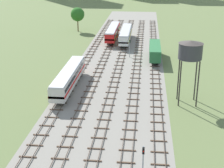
{
  "coord_description": "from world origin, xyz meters",
  "views": [
    {
      "loc": [
        6.43,
        -24.07,
        25.1
      ],
      "look_at": [
        0.0,
        38.45,
        1.5
      ],
      "focal_mm": 54.35,
      "sensor_mm": 36.0,
      "label": 1
    }
  ],
  "objects_px": {
    "diesel_railcar_far_left_nearest": "(69,77)",
    "diesel_railcar_left_midfar": "(113,32)",
    "signal_post_nearest": "(143,158)",
    "signal_post_mid": "(130,46)",
    "signal_post_near": "(118,34)",
    "freight_boxcar_centre_right_near": "(155,50)",
    "diesel_railcar_centre_left_mid": "(126,34)",
    "water_tower": "(190,51)"
  },
  "relations": [
    {
      "from": "diesel_railcar_far_left_nearest",
      "to": "diesel_railcar_left_midfar",
      "type": "xyz_separation_m",
      "value": [
        4.38,
        44.56,
        0.0
      ]
    },
    {
      "from": "signal_post_nearest",
      "to": "signal_post_mid",
      "type": "bearing_deg",
      "value": 94.75
    },
    {
      "from": "signal_post_near",
      "to": "signal_post_mid",
      "type": "xyz_separation_m",
      "value": [
        4.38,
        -14.27,
        -0.04
      ]
    },
    {
      "from": "diesel_railcar_far_left_nearest",
      "to": "freight_boxcar_centre_right_near",
      "type": "relative_size",
      "value": 1.46
    },
    {
      "from": "diesel_railcar_centre_left_mid",
      "to": "diesel_railcar_far_left_nearest",
      "type": "bearing_deg",
      "value": -101.97
    },
    {
      "from": "diesel_railcar_left_midfar",
      "to": "signal_post_near",
      "type": "distance_m",
      "value": 6.42
    },
    {
      "from": "diesel_railcar_left_midfar",
      "to": "signal_post_nearest",
      "type": "height_order",
      "value": "signal_post_nearest"
    },
    {
      "from": "diesel_railcar_centre_left_mid",
      "to": "signal_post_near",
      "type": "xyz_separation_m",
      "value": [
        -2.19,
        -2.81,
        0.56
      ]
    },
    {
      "from": "diesel_railcar_centre_left_mid",
      "to": "signal_post_nearest",
      "type": "bearing_deg",
      "value": -84.62
    },
    {
      "from": "water_tower",
      "to": "signal_post_nearest",
      "type": "xyz_separation_m",
      "value": [
        -7.58,
        -23.8,
        -6.94
      ]
    },
    {
      "from": "diesel_railcar_centre_left_mid",
      "to": "signal_post_near",
      "type": "distance_m",
      "value": 3.61
    },
    {
      "from": "diesel_railcar_far_left_nearest",
      "to": "freight_boxcar_centre_right_near",
      "type": "bearing_deg",
      "value": 52.43
    },
    {
      "from": "diesel_railcar_left_midfar",
      "to": "signal_post_mid",
      "type": "xyz_separation_m",
      "value": [
        6.58,
        -20.28,
        0.52
      ]
    },
    {
      "from": "diesel_railcar_left_midfar",
      "to": "signal_post_near",
      "type": "relative_size",
      "value": 4.16
    },
    {
      "from": "diesel_railcar_centre_left_mid",
      "to": "signal_post_mid",
      "type": "relative_size",
      "value": 4.22
    },
    {
      "from": "diesel_railcar_left_midfar",
      "to": "signal_post_near",
      "type": "bearing_deg",
      "value": -69.96
    },
    {
      "from": "diesel_railcar_centre_left_mid",
      "to": "signal_post_nearest",
      "type": "xyz_separation_m",
      "value": [
        6.58,
        -69.87,
        0.32
      ]
    },
    {
      "from": "freight_boxcar_centre_right_near",
      "to": "diesel_railcar_left_midfar",
      "type": "relative_size",
      "value": 0.68
    },
    {
      "from": "diesel_railcar_far_left_nearest",
      "to": "diesel_railcar_centre_left_mid",
      "type": "bearing_deg",
      "value": 78.03
    },
    {
      "from": "freight_boxcar_centre_right_near",
      "to": "diesel_railcar_left_midfar",
      "type": "height_order",
      "value": "diesel_railcar_left_midfar"
    },
    {
      "from": "freight_boxcar_centre_right_near",
      "to": "signal_post_mid",
      "type": "xyz_separation_m",
      "value": [
        -6.58,
        1.47,
        0.66
      ]
    },
    {
      "from": "signal_post_nearest",
      "to": "signal_post_mid",
      "type": "distance_m",
      "value": 52.97
    },
    {
      "from": "water_tower",
      "to": "diesel_railcar_far_left_nearest",
      "type": "bearing_deg",
      "value": 168.38
    },
    {
      "from": "diesel_railcar_left_midfar",
      "to": "signal_post_mid",
      "type": "relative_size",
      "value": 4.22
    },
    {
      "from": "freight_boxcar_centre_right_near",
      "to": "signal_post_nearest",
      "type": "relative_size",
      "value": 3.1
    },
    {
      "from": "diesel_railcar_left_midfar",
      "to": "signal_post_nearest",
      "type": "distance_m",
      "value": 73.89
    },
    {
      "from": "signal_post_near",
      "to": "diesel_railcar_far_left_nearest",
      "type": "bearing_deg",
      "value": -99.68
    },
    {
      "from": "freight_boxcar_centre_right_near",
      "to": "diesel_railcar_left_midfar",
      "type": "distance_m",
      "value": 25.42
    },
    {
      "from": "diesel_railcar_far_left_nearest",
      "to": "freight_boxcar_centre_right_near",
      "type": "xyz_separation_m",
      "value": [
        17.54,
        22.81,
        -0.15
      ]
    },
    {
      "from": "water_tower",
      "to": "signal_post_mid",
      "type": "relative_size",
      "value": 2.4
    },
    {
      "from": "water_tower",
      "to": "signal_post_near",
      "type": "xyz_separation_m",
      "value": [
        -16.35,
        43.26,
        -6.7
      ]
    },
    {
      "from": "signal_post_mid",
      "to": "water_tower",
      "type": "bearing_deg",
      "value": -67.57
    },
    {
      "from": "diesel_railcar_far_left_nearest",
      "to": "signal_post_nearest",
      "type": "bearing_deg",
      "value": -61.71
    },
    {
      "from": "signal_post_nearest",
      "to": "diesel_railcar_far_left_nearest",
      "type": "bearing_deg",
      "value": 118.29
    },
    {
      "from": "freight_boxcar_centre_right_near",
      "to": "diesel_railcar_centre_left_mid",
      "type": "relative_size",
      "value": 0.68
    },
    {
      "from": "diesel_railcar_far_left_nearest",
      "to": "diesel_railcar_left_midfar",
      "type": "distance_m",
      "value": 44.77
    },
    {
      "from": "water_tower",
      "to": "signal_post_nearest",
      "type": "distance_m",
      "value": 25.92
    },
    {
      "from": "diesel_railcar_far_left_nearest",
      "to": "water_tower",
      "type": "xyz_separation_m",
      "value": [
        22.93,
        -4.72,
        7.26
      ]
    },
    {
      "from": "diesel_railcar_centre_left_mid",
      "to": "water_tower",
      "type": "distance_m",
      "value": 48.74
    },
    {
      "from": "signal_post_mid",
      "to": "diesel_railcar_left_midfar",
      "type": "bearing_deg",
      "value": 107.97
    },
    {
      "from": "diesel_railcar_far_left_nearest",
      "to": "signal_post_near",
      "type": "relative_size",
      "value": 4.16
    },
    {
      "from": "diesel_railcar_left_midfar",
      "to": "water_tower",
      "type": "distance_m",
      "value": 53.14
    }
  ]
}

